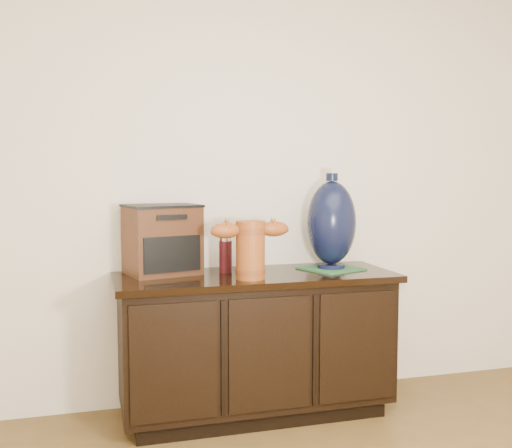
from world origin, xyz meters
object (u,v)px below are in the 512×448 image
object	(u,v)px
sideboard	(256,343)
tv_radio	(162,239)
lamp_base	(331,223)
spray_can	(226,254)
terracotta_vessel	(250,246)

from	to	relation	value
sideboard	tv_radio	size ratio (longest dim) A/B	3.47
sideboard	lamp_base	bearing A→B (deg)	4.05
lamp_base	sideboard	bearing A→B (deg)	-175.95
lamp_base	spray_can	xyz separation A→B (m)	(-0.58, 0.05, -0.16)
lamp_base	tv_radio	bearing A→B (deg)	173.32
sideboard	lamp_base	distance (m)	0.76
spray_can	lamp_base	bearing A→B (deg)	-5.18
sideboard	terracotta_vessel	xyz separation A→B (m)	(-0.07, -0.13, 0.53)
terracotta_vessel	tv_radio	size ratio (longest dim) A/B	0.97
tv_radio	spray_can	distance (m)	0.34
terracotta_vessel	spray_can	bearing A→B (deg)	106.50
sideboard	tv_radio	distance (m)	0.73
sideboard	spray_can	xyz separation A→B (m)	(-0.14, 0.08, 0.47)
terracotta_vessel	lamp_base	bearing A→B (deg)	14.91
terracotta_vessel	spray_can	size ratio (longest dim) A/B	2.07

